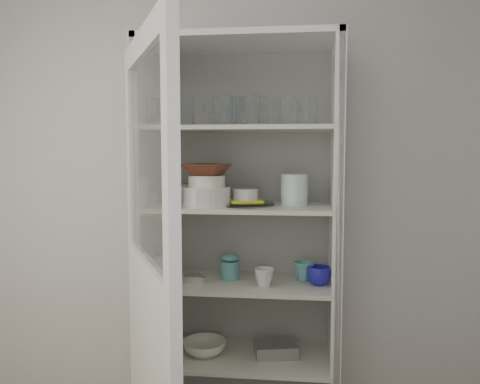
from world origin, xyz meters
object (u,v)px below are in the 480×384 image
Objects in this scene: plate_stack_back at (194,193)px; yellow_trivet at (245,201)px; glass_platter at (245,204)px; grey_bowl_stack at (294,190)px; mug_blue at (319,276)px; mug_teal at (304,271)px; goblet_3 at (296,113)px; white_ramekin at (245,194)px; white_canister at (164,266)px; cupboard_door at (150,318)px; tin_box at (276,349)px; teal_jar at (230,268)px; pantry_cabinet at (241,263)px; plate_stack_front at (207,197)px; terracotta_bowl at (207,170)px; mug_white at (264,277)px; goblet_2 at (263,111)px; cream_bowl at (207,181)px; goblet_1 at (239,112)px; goblet_0 at (209,113)px; measuring_cups at (193,278)px; cream_dish at (204,347)px.

plate_stack_back reaches higher than yellow_trivet.
grey_bowl_stack is at bearing 7.11° from glass_platter.
mug_blue is (0.38, -0.02, -0.36)m from glass_platter.
mug_teal reaches higher than mug_blue.
mug_blue is (0.12, -0.12, -0.83)m from goblet_3.
white_ramekin reaches higher than white_canister.
goblet_3 is 0.94× the size of grey_bowl_stack.
cupboard_door is at bearing -117.94° from white_ramekin.
white_ramekin is 0.61× the size of tin_box.
pantry_cabinet is at bearing 36.93° from teal_jar.
plate_stack_front is 0.14m from terracotta_bowl.
teal_jar reaches higher than mug_white.
mug_white is (0.10, -0.08, -0.41)m from white_ramekin.
glass_platter reaches higher than white_canister.
goblet_2 is 1.38× the size of white_ramekin.
cream_bowl is at bearing -167.40° from grey_bowl_stack.
glass_platter is 1.88× the size of grey_bowl_stack.
mug_teal is (0.49, 0.11, -0.53)m from terracotta_bowl.
goblet_3 is at bearing 37.76° from mug_white.
tin_box is (0.16, 0.02, -0.78)m from glass_platter.
grey_bowl_stack reaches higher than white_canister.
mug_teal is 0.44m from tin_box.
mug_teal is (0.63, 0.65, 0.04)m from cupboard_door.
cream_bowl is (-0.00, 0.00, 0.08)m from plate_stack_front.
mug_blue is 0.56× the size of tin_box.
goblet_0 is at bearing -177.70° from goblet_1.
plate_stack_back reaches higher than teal_jar.
plate_stack_front is 2.04× the size of teal_jar.
grey_bowl_stack is 1.72× the size of measuring_cups.
cream_dish is at bearing -8.05° from white_canister.
pantry_cabinet reaches higher than goblet_1.
cream_dish is at bearing -176.01° from grey_bowl_stack.
mug_blue is (0.38, -0.02, -0.41)m from white_ramekin.
goblet_3 is 0.40m from grey_bowl_stack.
white_ramekin is at bearing -23.28° from teal_jar.
white_ramekin is (0.19, 0.07, 0.01)m from plate_stack_front.
terracotta_bowl reaches higher than glass_platter.
tin_box is at bearing 3.50° from cream_dish.
mug_teal is at bearing 9.47° from tin_box.
white_canister is (-0.12, 0.64, 0.05)m from cupboard_door.
cupboard_door is 1.25m from goblet_3.
goblet_0 reaches higher than tin_box.
mug_white reaches higher than tin_box.
mug_teal is (0.51, -0.07, -0.83)m from goblet_0.
white_ramekin is (0.21, -0.11, -0.42)m from goblet_0.
yellow_trivet is 0.38m from teal_jar.
mug_teal reaches higher than mug_white.
plate_stack_back reaches higher than white_canister.
cream_bowl is at bearing -160.49° from yellow_trivet.
terracotta_bowl reaches higher than cream_bowl.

